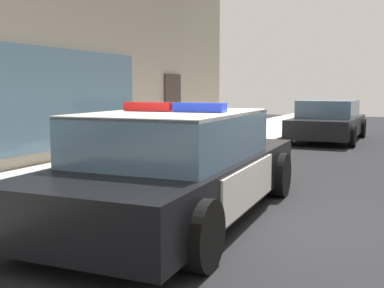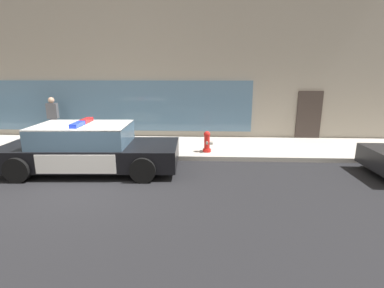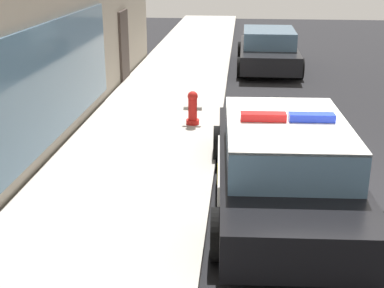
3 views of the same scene
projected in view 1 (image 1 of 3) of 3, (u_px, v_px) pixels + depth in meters
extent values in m
plane|color=black|center=(258.00, 219.00, 6.14)|extent=(48.00, 48.00, 0.00)
cube|color=#B2ADA3|center=(47.00, 189.00, 7.61)|extent=(48.00, 2.97, 0.15)
cube|color=#382D28|center=(173.00, 108.00, 14.66)|extent=(1.00, 0.08, 2.10)
cube|color=black|center=(181.00, 179.00, 6.19)|extent=(5.07, 2.11, 0.60)
cube|color=silver|center=(221.00, 151.00, 7.63)|extent=(1.78, 1.93, 0.05)
cube|color=silver|center=(107.00, 194.00, 4.56)|extent=(1.48, 1.92, 0.05)
cube|color=silver|center=(113.00, 175.00, 6.46)|extent=(2.10, 0.12, 0.51)
cube|color=silver|center=(250.00, 186.00, 5.73)|extent=(2.10, 0.12, 0.51)
cube|color=yellow|center=(112.00, 175.00, 6.47)|extent=(0.22, 0.02, 0.26)
cube|color=slate|center=(174.00, 137.00, 5.94)|extent=(2.67, 1.82, 0.60)
cube|color=silver|center=(174.00, 113.00, 5.90)|extent=(2.67, 1.82, 0.04)
cube|color=red|center=(149.00, 107.00, 6.02)|extent=(0.23, 0.65, 0.11)
cube|color=blue|center=(199.00, 107.00, 5.76)|extent=(0.23, 0.65, 0.11)
cylinder|color=black|center=(169.00, 167.00, 8.08)|extent=(0.69, 0.25, 0.68)
cylinder|color=black|center=(280.00, 175.00, 7.36)|extent=(0.69, 0.25, 0.68)
cylinder|color=black|center=(36.00, 214.00, 5.06)|extent=(0.69, 0.25, 0.68)
cylinder|color=black|center=(202.00, 235.00, 4.33)|extent=(0.69, 0.25, 0.68)
cylinder|color=red|center=(181.00, 159.00, 9.96)|extent=(0.28, 0.28, 0.10)
cylinder|color=red|center=(181.00, 146.00, 9.93)|extent=(0.19, 0.19, 0.45)
sphere|color=red|center=(181.00, 132.00, 9.89)|extent=(0.22, 0.22, 0.22)
cylinder|color=gray|center=(181.00, 128.00, 9.89)|extent=(0.06, 0.06, 0.05)
cylinder|color=gray|center=(187.00, 145.00, 9.86)|extent=(0.09, 0.10, 0.09)
cylinder|color=gray|center=(175.00, 144.00, 9.99)|extent=(0.09, 0.10, 0.09)
cylinder|color=gray|center=(184.00, 146.00, 10.07)|extent=(0.10, 0.12, 0.12)
cube|color=black|center=(328.00, 126.00, 15.23)|extent=(4.53, 1.84, 0.56)
cube|color=slate|center=(328.00, 109.00, 15.17)|extent=(2.36, 1.65, 0.56)
cylinder|color=black|center=(308.00, 126.00, 16.97)|extent=(0.64, 0.20, 0.64)
cylinder|color=black|center=(362.00, 128.00, 16.21)|extent=(0.64, 0.20, 0.64)
cylinder|color=black|center=(289.00, 133.00, 14.28)|extent=(0.64, 0.20, 0.64)
cylinder|color=black|center=(352.00, 136.00, 13.52)|extent=(0.64, 0.20, 0.64)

